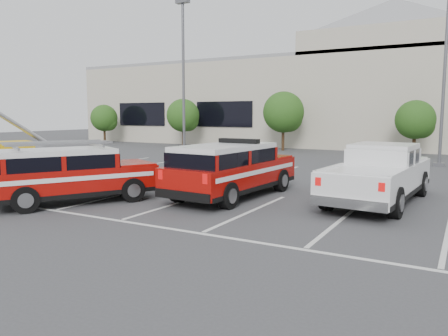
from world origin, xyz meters
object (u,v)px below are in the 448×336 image
object	(u,v)px
light_pole_mid	(444,75)
utility_rig	(6,157)
tree_far_left	(105,119)
tree_mid_right	(417,121)
light_pole_left	(183,80)
tree_mid_left	(285,114)
fire_chief_suv	(232,174)
ladder_suv	(71,178)
convention_building	(373,96)
tree_left	(184,117)
white_pickup	(379,180)

from	to	relation	value
light_pole_mid	utility_rig	distance (m)	24.51
tree_far_left	tree_mid_right	distance (m)	30.00
light_pole_left	tree_mid_right	bearing A→B (deg)	37.50
tree_far_left	tree_mid_right	xyz separation A→B (m)	(30.00, 0.00, 0.00)
tree_mid_left	light_pole_mid	size ratio (longest dim) A/B	0.47
fire_chief_suv	utility_rig	size ratio (longest dim) A/B	1.32
tree_far_left	light_pole_left	bearing A→B (deg)	-30.71
light_pole_mid	ladder_suv	world-z (taller)	light_pole_mid
convention_building	light_pole_left	xyz separation A→B (m)	(-8.18, -19.86, 0.47)
tree_far_left	tree_mid_left	size ratio (longest dim) A/B	0.82
tree_mid_right	convention_building	bearing A→B (deg)	116.57
light_pole_mid	fire_chief_suv	world-z (taller)	light_pole_mid
light_pole_left	tree_far_left	bearing A→B (deg)	149.29
tree_mid_left	utility_rig	xyz separation A→B (m)	(-8.13, -19.43, -2.35)
light_pole_mid	fire_chief_suv	xyz separation A→B (m)	(-5.96, -14.14, -4.33)
convention_building	light_pole_mid	bearing A→B (deg)	-66.74
tree_left	light_pole_mid	xyz separation A→B (m)	(21.91, -6.05, 2.41)
tree_left	white_pickup	size ratio (longest dim) A/B	0.68
convention_building	light_pole_mid	xyz separation A→B (m)	(6.82, -15.86, 0.47)
tree_far_left	ladder_suv	size ratio (longest dim) A/B	0.71
tree_left	ladder_suv	distance (m)	26.54
convention_building	tree_left	size ratio (longest dim) A/B	13.58
fire_chief_suv	tree_left	bearing A→B (deg)	131.99
tree_left	light_pole_left	world-z (taller)	light_pole_left
tree_mid_right	light_pole_left	xyz separation A→B (m)	(-13.09, -10.05, 2.68)
white_pickup	fire_chief_suv	bearing A→B (deg)	-157.66
light_pole_mid	utility_rig	world-z (taller)	light_pole_mid
tree_mid_left	tree_left	bearing A→B (deg)	-180.00
fire_chief_suv	white_pickup	xyz separation A→B (m)	(4.81, 1.58, -0.07)
tree_mid_right	tree_left	bearing A→B (deg)	180.00
utility_rig	ladder_suv	bearing A→B (deg)	-1.63
tree_mid_left	ladder_suv	distance (m)	23.89
tree_mid_left	light_pole_left	world-z (taller)	light_pole_left
convention_building	fire_chief_suv	distance (m)	30.26
light_pole_left	light_pole_mid	distance (m)	15.52
tree_far_left	utility_rig	distance (m)	22.84
tree_far_left	light_pole_mid	distance (m)	32.59
tree_far_left	ladder_suv	distance (m)	32.21
tree_far_left	fire_chief_suv	size ratio (longest dim) A/B	0.66
tree_mid_right	light_pole_left	size ratio (longest dim) A/B	0.39
tree_far_left	tree_mid_left	xyz separation A→B (m)	(20.00, 0.00, 0.54)
tree_left	light_pole_mid	size ratio (longest dim) A/B	0.43
fire_chief_suv	utility_rig	bearing A→B (deg)	-179.40
tree_left	fire_chief_suv	world-z (taller)	tree_left
white_pickup	ladder_suv	size ratio (longest dim) A/B	1.17
tree_left	tree_mid_right	distance (m)	20.00
light_pole_left	white_pickup	bearing A→B (deg)	-31.73
tree_far_left	utility_rig	bearing A→B (deg)	-58.58
tree_mid_right	utility_rig	distance (m)	26.64
tree_far_left	convention_building	bearing A→B (deg)	21.37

